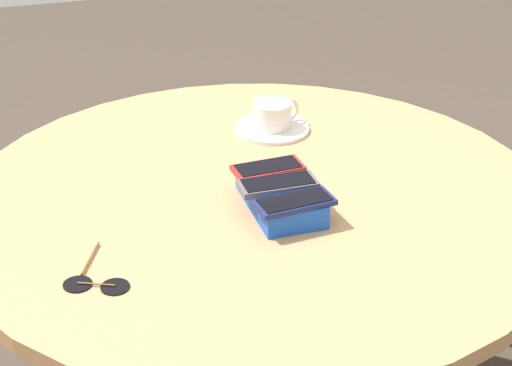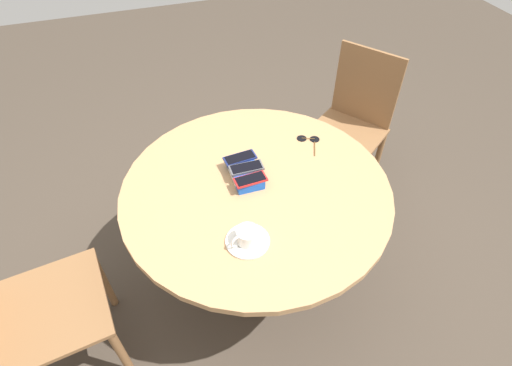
{
  "view_description": "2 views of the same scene",
  "coord_description": "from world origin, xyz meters",
  "px_view_note": "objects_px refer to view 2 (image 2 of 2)",
  "views": [
    {
      "loc": [
        -1.37,
        0.44,
        1.51
      ],
      "look_at": [
        0.0,
        0.0,
        0.75
      ],
      "focal_mm": 60.0,
      "sensor_mm": 36.0,
      "label": 1
    },
    {
      "loc": [
        1.12,
        -0.38,
        1.92
      ],
      "look_at": [
        0.0,
        0.0,
        0.75
      ],
      "focal_mm": 28.0,
      "sensor_mm": 36.0,
      "label": 2
    }
  ],
  "objects_px": {
    "phone_box": "(245,173)",
    "coffee_cup": "(247,236)",
    "phone_red": "(250,179)",
    "phone_gray": "(246,168)",
    "saucer": "(248,241)",
    "phone_navy": "(240,158)",
    "sunglasses": "(309,140)",
    "round_table": "(256,201)",
    "chair_near_window": "(351,125)",
    "chair_far_side": "(29,316)"
  },
  "relations": [
    {
      "from": "saucer",
      "to": "chair_near_window",
      "type": "height_order",
      "value": "chair_near_window"
    },
    {
      "from": "coffee_cup",
      "to": "sunglasses",
      "type": "distance_m",
      "value": 0.66
    },
    {
      "from": "coffee_cup",
      "to": "phone_red",
      "type": "bearing_deg",
      "value": 159.58
    },
    {
      "from": "phone_gray",
      "to": "sunglasses",
      "type": "bearing_deg",
      "value": 111.77
    },
    {
      "from": "phone_navy",
      "to": "chair_near_window",
      "type": "bearing_deg",
      "value": 117.01
    },
    {
      "from": "phone_navy",
      "to": "saucer",
      "type": "distance_m",
      "value": 0.42
    },
    {
      "from": "phone_gray",
      "to": "chair_near_window",
      "type": "bearing_deg",
      "value": 120.99
    },
    {
      "from": "saucer",
      "to": "coffee_cup",
      "type": "xyz_separation_m",
      "value": [
        0.0,
        -0.0,
        0.03
      ]
    },
    {
      "from": "coffee_cup",
      "to": "sunglasses",
      "type": "bearing_deg",
      "value": 135.93
    },
    {
      "from": "round_table",
      "to": "chair_far_side",
      "type": "relative_size",
      "value": 1.38
    },
    {
      "from": "phone_navy",
      "to": "phone_gray",
      "type": "bearing_deg",
      "value": 5.42
    },
    {
      "from": "round_table",
      "to": "phone_red",
      "type": "height_order",
      "value": "phone_red"
    },
    {
      "from": "phone_gray",
      "to": "chair_near_window",
      "type": "height_order",
      "value": "chair_near_window"
    },
    {
      "from": "phone_gray",
      "to": "phone_red",
      "type": "relative_size",
      "value": 1.05
    },
    {
      "from": "round_table",
      "to": "phone_navy",
      "type": "relative_size",
      "value": 7.81
    },
    {
      "from": "phone_navy",
      "to": "phone_gray",
      "type": "xyz_separation_m",
      "value": [
        0.07,
        0.01,
        0.0
      ]
    },
    {
      "from": "saucer",
      "to": "round_table",
      "type": "bearing_deg",
      "value": 155.25
    },
    {
      "from": "round_table",
      "to": "phone_box",
      "type": "distance_m",
      "value": 0.14
    },
    {
      "from": "round_table",
      "to": "coffee_cup",
      "type": "height_order",
      "value": "coffee_cup"
    },
    {
      "from": "round_table",
      "to": "phone_box",
      "type": "relative_size",
      "value": 5.71
    },
    {
      "from": "saucer",
      "to": "chair_near_window",
      "type": "distance_m",
      "value": 1.26
    },
    {
      "from": "phone_box",
      "to": "chair_far_side",
      "type": "distance_m",
      "value": 1.03
    },
    {
      "from": "phone_gray",
      "to": "sunglasses",
      "type": "distance_m",
      "value": 0.39
    },
    {
      "from": "round_table",
      "to": "phone_box",
      "type": "height_order",
      "value": "phone_box"
    },
    {
      "from": "chair_far_side",
      "to": "phone_box",
      "type": "bearing_deg",
      "value": 101.97
    },
    {
      "from": "phone_gray",
      "to": "chair_near_window",
      "type": "relative_size",
      "value": 0.16
    },
    {
      "from": "phone_gray",
      "to": "chair_far_side",
      "type": "xyz_separation_m",
      "value": [
        0.2,
        -0.97,
        -0.33
      ]
    },
    {
      "from": "saucer",
      "to": "chair_near_window",
      "type": "bearing_deg",
      "value": 131.87
    },
    {
      "from": "phone_box",
      "to": "coffee_cup",
      "type": "distance_m",
      "value": 0.35
    },
    {
      "from": "phone_box",
      "to": "chair_far_side",
      "type": "xyz_separation_m",
      "value": [
        0.2,
        -0.96,
        -0.3
      ]
    },
    {
      "from": "phone_navy",
      "to": "sunglasses",
      "type": "height_order",
      "value": "phone_navy"
    },
    {
      "from": "phone_red",
      "to": "saucer",
      "type": "xyz_separation_m",
      "value": [
        0.27,
        -0.1,
        -0.04
      ]
    },
    {
      "from": "phone_gray",
      "to": "phone_red",
      "type": "distance_m",
      "value": 0.07
    },
    {
      "from": "phone_box",
      "to": "coffee_cup",
      "type": "xyz_separation_m",
      "value": [
        0.33,
        -0.1,
        0.02
      ]
    },
    {
      "from": "phone_box",
      "to": "phone_red",
      "type": "xyz_separation_m",
      "value": [
        0.07,
        0.0,
        0.03
      ]
    },
    {
      "from": "phone_navy",
      "to": "chair_near_window",
      "type": "distance_m",
      "value": 0.98
    },
    {
      "from": "saucer",
      "to": "chair_near_window",
      "type": "xyz_separation_m",
      "value": [
        -0.82,
        0.92,
        -0.27
      ]
    },
    {
      "from": "saucer",
      "to": "coffee_cup",
      "type": "relative_size",
      "value": 1.46
    },
    {
      "from": "saucer",
      "to": "coffee_cup",
      "type": "bearing_deg",
      "value": -72.37
    },
    {
      "from": "phone_navy",
      "to": "sunglasses",
      "type": "xyz_separation_m",
      "value": [
        -0.07,
        0.36,
        -0.05
      ]
    },
    {
      "from": "chair_near_window",
      "to": "chair_far_side",
      "type": "xyz_separation_m",
      "value": [
        0.69,
        -1.78,
        -0.01
      ]
    },
    {
      "from": "phone_box",
      "to": "phone_red",
      "type": "relative_size",
      "value": 1.45
    },
    {
      "from": "round_table",
      "to": "phone_navy",
      "type": "height_order",
      "value": "phone_navy"
    },
    {
      "from": "phone_gray",
      "to": "saucer",
      "type": "bearing_deg",
      "value": -16.98
    },
    {
      "from": "coffee_cup",
      "to": "chair_far_side",
      "type": "distance_m",
      "value": 0.93
    },
    {
      "from": "phone_box",
      "to": "phone_navy",
      "type": "relative_size",
      "value": 1.37
    },
    {
      "from": "phone_box",
      "to": "saucer",
      "type": "distance_m",
      "value": 0.35
    },
    {
      "from": "chair_near_window",
      "to": "coffee_cup",
      "type": "bearing_deg",
      "value": -48.18
    },
    {
      "from": "phone_navy",
      "to": "coffee_cup",
      "type": "bearing_deg",
      "value": -13.55
    },
    {
      "from": "round_table",
      "to": "phone_red",
      "type": "xyz_separation_m",
      "value": [
        -0.0,
        -0.02,
        0.14
      ]
    }
  ]
}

